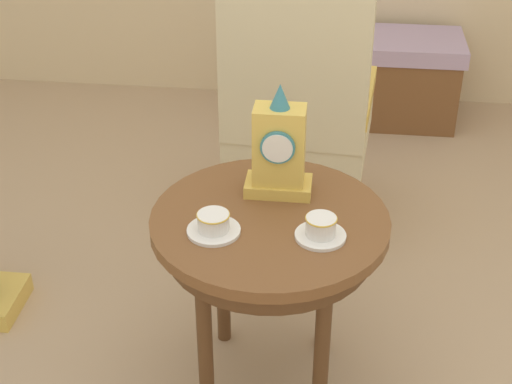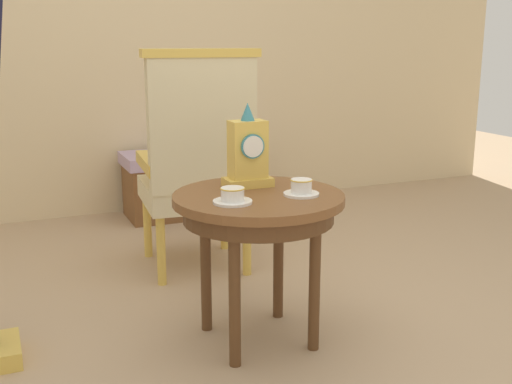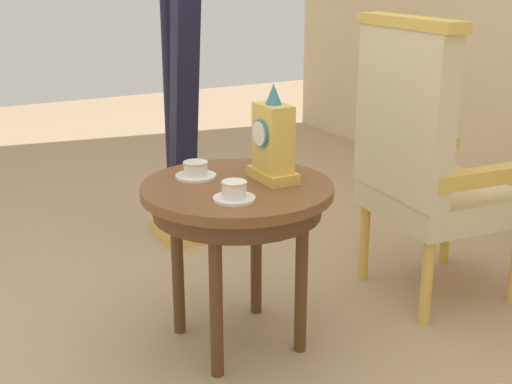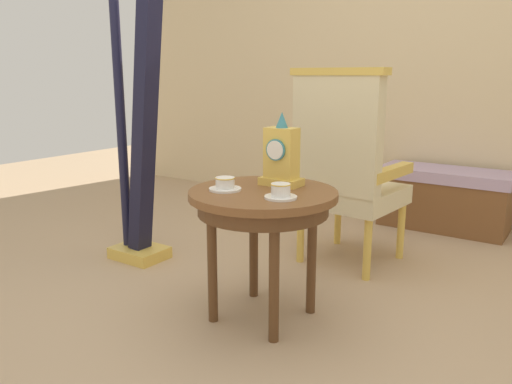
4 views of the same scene
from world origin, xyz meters
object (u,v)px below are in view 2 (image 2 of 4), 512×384
(teacup_left, at_px, (233,196))
(teacup_right, at_px, (301,188))
(mantel_clock, at_px, (248,153))
(window_bench, at_px, (191,182))
(armchair, at_px, (198,160))
(side_table, at_px, (258,213))

(teacup_left, height_order, teacup_right, teacup_right)
(teacup_left, height_order, mantel_clock, mantel_clock)
(teacup_right, distance_m, window_bench, 2.05)
(mantel_clock, xyz_separation_m, armchair, (0.01, 0.69, -0.15))
(side_table, xyz_separation_m, window_bench, (0.32, 1.92, -0.31))
(mantel_clock, bearing_deg, teacup_left, -124.45)
(side_table, relative_size, teacup_left, 4.60)
(mantel_clock, bearing_deg, window_bench, 80.32)
(side_table, relative_size, mantel_clock, 1.97)
(armchair, relative_size, window_bench, 1.25)
(teacup_left, bearing_deg, teacup_right, 1.79)
(teacup_right, height_order, window_bench, teacup_right)
(mantel_clock, height_order, armchair, armchair)
(teacup_left, xyz_separation_m, window_bench, (0.46, 2.01, -0.41))
(side_table, height_order, window_bench, side_table)
(window_bench, bearing_deg, armchair, -105.10)
(mantel_clock, relative_size, window_bench, 0.37)
(window_bench, bearing_deg, teacup_right, -95.02)
(side_table, bearing_deg, mantel_clock, 84.37)
(teacup_right, bearing_deg, window_bench, 84.98)
(side_table, height_order, armchair, armchair)
(side_table, relative_size, armchair, 0.58)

